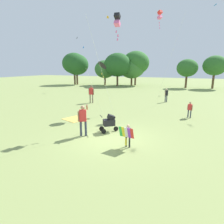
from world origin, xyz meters
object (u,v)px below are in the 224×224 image
(child_with_butterfly_kite, at_px, (128,134))
(person_sitting_far, at_px, (190,108))
(stroller, at_px, (109,122))
(picnic_blanket, at_px, (75,119))
(kite_adult_black, at_px, (117,20))
(person_red_shirt, at_px, (91,93))
(kite_orange_delta, at_px, (160,15))
(kite_green_novelty, at_px, (102,66))
(person_adult_flyer, at_px, (83,118))
(person_couple_left, at_px, (166,94))

(child_with_butterfly_kite, relative_size, person_sitting_far, 0.92)
(person_sitting_far, bearing_deg, stroller, -127.96)
(person_sitting_far, relative_size, picnic_blanket, 0.78)
(kite_adult_black, bearing_deg, person_red_shirt, 132.11)
(stroller, bearing_deg, kite_orange_delta, 84.56)
(kite_green_novelty, bearing_deg, kite_orange_delta, 62.49)
(person_adult_flyer, distance_m, kite_adult_black, 6.07)
(kite_orange_delta, bearing_deg, person_red_shirt, -168.16)
(person_couple_left, bearing_deg, stroller, -97.75)
(person_red_shirt, relative_size, person_sitting_far, 1.50)
(picnic_blanket, bearing_deg, person_adult_flyer, -47.85)
(kite_green_novelty, distance_m, picnic_blanket, 4.38)
(child_with_butterfly_kite, relative_size, kite_adult_black, 0.16)
(child_with_butterfly_kite, distance_m, person_red_shirt, 11.68)
(person_red_shirt, distance_m, person_sitting_far, 9.89)
(stroller, bearing_deg, picnic_blanket, 156.78)
(person_adult_flyer, bearing_deg, picnic_blanket, 132.15)
(person_adult_flyer, bearing_deg, kite_adult_black, 74.75)
(kite_adult_black, height_order, kite_orange_delta, kite_orange_delta)
(kite_green_novelty, bearing_deg, child_with_butterfly_kite, -52.61)
(person_adult_flyer, distance_m, stroller, 1.61)
(child_with_butterfly_kite, relative_size, person_red_shirt, 0.61)
(child_with_butterfly_kite, height_order, kite_orange_delta, kite_orange_delta)
(person_adult_flyer, bearing_deg, child_with_butterfly_kite, -9.94)
(person_red_shirt, bearing_deg, kite_orange_delta, 11.84)
(stroller, bearing_deg, child_with_butterfly_kite, -44.35)
(kite_adult_black, xyz_separation_m, person_sitting_far, (4.32, 3.60, -5.63))
(child_with_butterfly_kite, height_order, person_adult_flyer, person_adult_flyer)
(kite_green_novelty, bearing_deg, kite_adult_black, -41.63)
(kite_adult_black, xyz_separation_m, picnic_blanket, (-3.18, -0.17, -6.32))
(person_red_shirt, xyz_separation_m, picnic_blanket, (2.12, -6.03, -1.05))
(person_red_shirt, distance_m, picnic_blanket, 6.48)
(child_with_butterfly_kite, xyz_separation_m, stroller, (-1.71, 1.67, -0.06))
(picnic_blanket, bearing_deg, kite_adult_black, 3.15)
(child_with_butterfly_kite, xyz_separation_m, kite_green_novelty, (-3.77, 4.93, 3.10))
(person_adult_flyer, height_order, person_couple_left, person_adult_flyer)
(stroller, bearing_deg, person_couple_left, 82.25)
(kite_adult_black, height_order, person_couple_left, kite_adult_black)
(child_with_butterfly_kite, distance_m, picnic_blanket, 6.03)
(person_adult_flyer, relative_size, picnic_blanket, 1.15)
(kite_adult_black, bearing_deg, stroller, -81.85)
(kite_green_novelty, height_order, picnic_blanket, kite_green_novelty)
(child_with_butterfly_kite, relative_size, person_couple_left, 0.76)
(person_adult_flyer, relative_size, person_sitting_far, 1.48)
(kite_orange_delta, bearing_deg, kite_green_novelty, -117.51)
(stroller, relative_size, kite_green_novelty, 0.25)
(kite_orange_delta, bearing_deg, child_with_butterfly_kite, -85.30)
(child_with_butterfly_kite, bearing_deg, kite_green_novelty, 127.39)
(child_with_butterfly_kite, bearing_deg, picnic_blanket, 148.53)
(person_sitting_far, bearing_deg, kite_orange_delta, 132.13)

